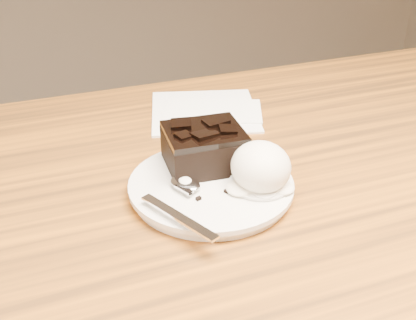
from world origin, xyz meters
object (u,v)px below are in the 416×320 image
object	(u,v)px
brownie	(204,150)
ice_cream_scoop	(261,167)
plate	(211,187)
napkin	(204,110)
spoon	(185,185)

from	to	relation	value
brownie	ice_cream_scoop	world-z (taller)	ice_cream_scoop
brownie	ice_cream_scoop	xyz separation A→B (m)	(0.04, -0.07, 0.00)
plate	napkin	world-z (taller)	plate
plate	napkin	bearing A→B (deg)	71.48
plate	spoon	size ratio (longest dim) A/B	1.20
plate	ice_cream_scoop	bearing A→B (deg)	-28.16
brownie	spoon	xyz separation A→B (m)	(-0.04, -0.04, -0.02)
brownie	ice_cream_scoop	bearing A→B (deg)	-56.40
ice_cream_scoop	spoon	xyz separation A→B (m)	(-0.08, 0.02, -0.02)
spoon	napkin	bearing A→B (deg)	39.71
napkin	ice_cream_scoop	bearing A→B (deg)	-95.32
ice_cream_scoop	spoon	bearing A→B (deg)	163.34
spoon	ice_cream_scoop	bearing A→B (deg)	-41.34
brownie	ice_cream_scoop	distance (m)	0.08
plate	ice_cream_scoop	distance (m)	0.07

